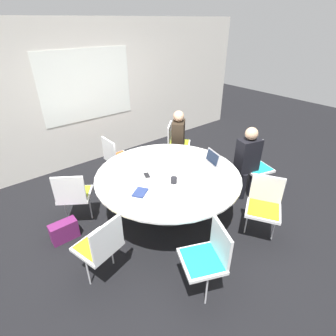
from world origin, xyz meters
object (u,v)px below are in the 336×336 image
(chair_3, at_px, (73,193))
(coffee_cup, at_px, (174,180))
(person_0, at_px, (248,157))
(chair_6, at_px, (264,203))
(chair_1, at_px, (176,141))
(chair_5, at_px, (208,255))
(cell_phone, at_px, (147,175))
(chair_4, at_px, (101,244))
(spiral_notebook, at_px, (140,192))
(laptop, at_px, (209,162))
(chair_2, at_px, (116,156))
(chair_0, at_px, (255,163))
(handbag, at_px, (64,231))
(person_1, at_px, (179,137))

(chair_3, xyz_separation_m, coffee_cup, (1.06, -0.93, 0.25))
(chair_3, distance_m, person_0, 2.73)
(chair_6, relative_size, coffee_cup, 9.81)
(chair_1, relative_size, chair_5, 1.00)
(coffee_cup, bearing_deg, cell_phone, 114.25)
(person_0, bearing_deg, chair_6, 65.91)
(chair_1, distance_m, chair_6, 2.33)
(chair_3, xyz_separation_m, chair_4, (-0.13, -1.12, 0.00))
(chair_1, bearing_deg, chair_5, 12.97)
(person_0, relative_size, spiral_notebook, 4.73)
(laptop, bearing_deg, chair_2, -138.24)
(chair_5, distance_m, coffee_cup, 1.13)
(chair_6, relative_size, spiral_notebook, 3.37)
(chair_3, xyz_separation_m, laptop, (1.79, -0.88, 0.26))
(person_0, xyz_separation_m, spiral_notebook, (-1.92, 0.25, 0.03))
(chair_5, distance_m, chair_6, 1.23)
(chair_1, distance_m, spiral_notebook, 2.18)
(chair_0, xyz_separation_m, laptop, (-0.96, 0.19, 0.26))
(chair_2, bearing_deg, spiral_notebook, -18.94)
(chair_0, relative_size, chair_5, 1.00)
(spiral_notebook, bearing_deg, chair_2, 72.61)
(chair_6, xyz_separation_m, laptop, (-0.10, 0.94, 0.26))
(chair_2, xyz_separation_m, cell_phone, (-0.15, -1.18, 0.21))
(person_0, xyz_separation_m, laptop, (-0.70, 0.21, 0.07))
(chair_6, xyz_separation_m, cell_phone, (-1.00, 1.28, 0.21))
(chair_5, distance_m, spiral_notebook, 1.14)
(chair_1, xyz_separation_m, chair_6, (-0.41, -2.29, 0.00))
(cell_phone, bearing_deg, spiral_notebook, -136.23)
(chair_3, xyz_separation_m, handbag, (-0.28, -0.22, -0.38))
(chair_0, height_order, person_0, person_0)
(chair_2, height_order, person_0, person_0)
(chair_4, distance_m, chair_6, 2.14)
(chair_5, bearing_deg, person_0, -40.80)
(person_0, bearing_deg, chair_5, 40.82)
(person_0, height_order, laptop, person_0)
(person_1, relative_size, laptop, 3.30)
(laptop, bearing_deg, person_1, 176.39)
(chair_2, xyz_separation_m, chair_5, (-0.38, -2.60, 0.00))
(chair_3, relative_size, spiral_notebook, 3.37)
(person_1, bearing_deg, person_0, 60.12)
(chair_4, height_order, person_0, person_0)
(person_1, distance_m, coffee_cup, 1.62)
(cell_phone, bearing_deg, chair_4, -150.73)
(chair_0, height_order, chair_2, same)
(chair_1, height_order, chair_6, same)
(chair_2, xyz_separation_m, chair_6, (0.85, -2.46, 0.00))
(handbag, bearing_deg, laptop, -17.80)
(chair_3, relative_size, chair_4, 1.00)
(person_0, relative_size, cell_phone, 7.83)
(cell_phone, bearing_deg, laptop, -20.55)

